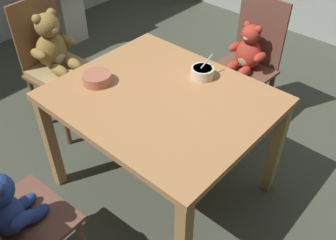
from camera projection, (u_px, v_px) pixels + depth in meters
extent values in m
cube|color=#43483A|center=(163.00, 186.00, 2.43)|extent=(5.20, 5.20, 0.04)
cube|color=#B87D4C|center=(162.00, 99.00, 1.98)|extent=(1.11, 0.93, 0.04)
cube|color=#AF7D4C|center=(51.00, 144.00, 2.22)|extent=(0.06, 0.06, 0.67)
cube|color=tan|center=(149.00, 83.00, 2.70)|extent=(0.06, 0.06, 0.67)
cube|color=#AF8B4C|center=(276.00, 150.00, 2.18)|extent=(0.06, 0.06, 0.67)
cube|color=brown|center=(25.00, 220.00, 1.69)|extent=(0.43, 0.38, 0.02)
cylinder|color=brown|center=(39.00, 209.00, 2.01)|extent=(0.04, 0.04, 0.43)
ellipsoid|color=navy|center=(6.00, 215.00, 1.58)|extent=(0.18, 0.16, 0.20)
ellipsoid|color=beige|center=(16.00, 209.00, 1.61)|extent=(0.10, 0.06, 0.12)
ellipsoid|color=beige|center=(8.00, 185.00, 1.52)|extent=(0.06, 0.05, 0.04)
ellipsoid|color=navy|center=(22.00, 220.00, 1.53)|extent=(0.06, 0.12, 0.06)
ellipsoid|color=navy|center=(37.00, 214.00, 1.66)|extent=(0.07, 0.13, 0.06)
ellipsoid|color=navy|center=(24.00, 203.00, 1.71)|extent=(0.07, 0.13, 0.06)
cube|color=brown|center=(241.00, 72.00, 2.63)|extent=(0.42, 0.40, 0.02)
cube|color=brown|center=(261.00, 31.00, 2.57)|extent=(0.37, 0.04, 0.48)
cylinder|color=brown|center=(205.00, 97.00, 2.78)|extent=(0.04, 0.04, 0.43)
cylinder|color=brown|center=(243.00, 118.00, 2.59)|extent=(0.04, 0.04, 0.43)
cylinder|color=brown|center=(232.00, 80.00, 2.95)|extent=(0.04, 0.04, 0.43)
cylinder|color=brown|center=(269.00, 98.00, 2.77)|extent=(0.04, 0.04, 0.43)
ellipsoid|color=#BB3828|center=(249.00, 54.00, 2.59)|extent=(0.19, 0.17, 0.21)
ellipsoid|color=#C9B195|center=(244.00, 58.00, 2.57)|extent=(0.10, 0.06, 0.13)
sphere|color=#BB3828|center=(251.00, 34.00, 2.49)|extent=(0.13, 0.13, 0.13)
ellipsoid|color=#C9B195|center=(247.00, 38.00, 2.47)|extent=(0.05, 0.05, 0.04)
sphere|color=#BB3828|center=(247.00, 25.00, 2.48)|extent=(0.05, 0.05, 0.05)
sphere|color=#BB3828|center=(259.00, 29.00, 2.44)|extent=(0.05, 0.05, 0.05)
ellipsoid|color=#BB3828|center=(235.00, 47.00, 2.62)|extent=(0.06, 0.12, 0.06)
ellipsoid|color=#BB3828|center=(260.00, 57.00, 2.51)|extent=(0.06, 0.12, 0.06)
ellipsoid|color=#BB3828|center=(232.00, 66.00, 2.60)|extent=(0.07, 0.14, 0.06)
ellipsoid|color=#BB3828|center=(244.00, 72.00, 2.55)|extent=(0.07, 0.14, 0.06)
cube|color=brown|center=(63.00, 74.00, 2.61)|extent=(0.41, 0.42, 0.02)
cube|color=brown|center=(38.00, 33.00, 2.53)|extent=(0.04, 0.37, 0.49)
cylinder|color=brown|center=(65.00, 120.00, 2.57)|extent=(0.04, 0.04, 0.43)
cylinder|color=brown|center=(100.00, 97.00, 2.78)|extent=(0.04, 0.04, 0.43)
cylinder|color=brown|center=(35.00, 103.00, 2.73)|extent=(0.04, 0.04, 0.43)
cylinder|color=brown|center=(71.00, 82.00, 2.93)|extent=(0.04, 0.04, 0.43)
cube|color=tan|center=(62.00, 71.00, 2.59)|extent=(0.38, 0.39, 0.04)
ellipsoid|color=olive|center=(52.00, 50.00, 2.53)|extent=(0.19, 0.22, 0.24)
ellipsoid|color=beige|center=(58.00, 54.00, 2.51)|extent=(0.07, 0.12, 0.15)
sphere|color=olive|center=(47.00, 25.00, 2.41)|extent=(0.16, 0.16, 0.16)
ellipsoid|color=beige|center=(53.00, 30.00, 2.39)|extent=(0.06, 0.07, 0.05)
sphere|color=olive|center=(37.00, 19.00, 2.34)|extent=(0.06, 0.06, 0.06)
sphere|color=olive|center=(51.00, 13.00, 2.41)|extent=(0.06, 0.06, 0.06)
ellipsoid|color=olive|center=(38.00, 54.00, 2.43)|extent=(0.14, 0.08, 0.07)
ellipsoid|color=olive|center=(67.00, 40.00, 2.57)|extent=(0.14, 0.08, 0.07)
ellipsoid|color=olive|center=(59.00, 71.00, 2.49)|extent=(0.16, 0.08, 0.07)
ellipsoid|color=olive|center=(73.00, 63.00, 2.56)|extent=(0.16, 0.08, 0.07)
cylinder|color=beige|center=(202.00, 73.00, 2.08)|extent=(0.13, 0.13, 0.06)
cylinder|color=beige|center=(202.00, 76.00, 2.10)|extent=(0.07, 0.07, 0.01)
cylinder|color=#CFB093|center=(203.00, 69.00, 2.07)|extent=(0.11, 0.11, 0.01)
cylinder|color=#BCBCC1|center=(207.00, 61.00, 2.06)|extent=(0.02, 0.09, 0.07)
ellipsoid|color=#BCBCC1|center=(201.00, 70.00, 2.06)|extent=(0.03, 0.04, 0.01)
cylinder|color=#BE6C53|center=(97.00, 78.00, 2.04)|extent=(0.16, 0.16, 0.05)
cylinder|color=#BE6C53|center=(97.00, 82.00, 2.06)|extent=(0.09, 0.09, 0.01)
cylinder|color=beige|center=(96.00, 75.00, 2.03)|extent=(0.13, 0.13, 0.01)
cube|color=#B7B2A8|center=(67.00, 14.00, 3.76)|extent=(0.27, 0.25, 0.54)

